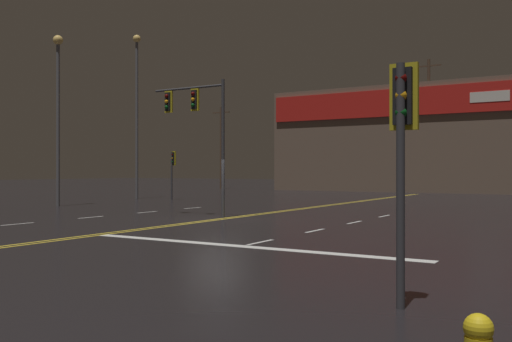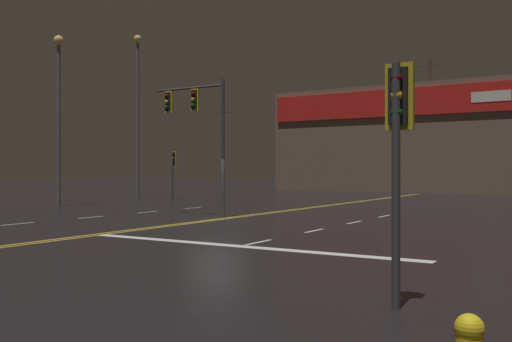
# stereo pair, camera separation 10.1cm
# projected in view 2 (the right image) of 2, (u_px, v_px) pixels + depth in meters

# --- Properties ---
(ground_plane) EXTENTS (200.00, 200.00, 0.00)m
(ground_plane) POSITION_uv_depth(u_px,v_px,m) (216.00, 220.00, 23.36)
(ground_plane) COLOR black
(road_markings) EXTENTS (15.80, 60.00, 0.01)m
(road_markings) POSITION_uv_depth(u_px,v_px,m) (219.00, 223.00, 21.67)
(road_markings) COLOR gold
(road_markings) RESTS_ON ground
(traffic_signal_median) EXTENTS (3.83, 0.36, 5.95)m
(traffic_signal_median) POSITION_uv_depth(u_px,v_px,m) (195.00, 114.00, 25.24)
(traffic_signal_median) COLOR #38383D
(traffic_signal_median) RESTS_ON ground
(traffic_signal_corner_northwest) EXTENTS (0.42, 0.36, 3.38)m
(traffic_signal_corner_northwest) POSITION_uv_depth(u_px,v_px,m) (173.00, 164.00, 39.57)
(traffic_signal_corner_northwest) COLOR #38383D
(traffic_signal_corner_northwest) RESTS_ON ground
(traffic_signal_corner_southeast) EXTENTS (0.42, 0.36, 3.60)m
(traffic_signal_corner_southeast) POSITION_uv_depth(u_px,v_px,m) (398.00, 127.00, 8.37)
(traffic_signal_corner_southeast) COLOR #38383D
(traffic_signal_corner_southeast) RESTS_ON ground
(streetlight_near_right) EXTENTS (0.56, 0.56, 9.73)m
(streetlight_near_right) POSITION_uv_depth(u_px,v_px,m) (59.00, 98.00, 32.42)
(streetlight_near_right) COLOR #59595E
(streetlight_near_right) RESTS_ON ground
(streetlight_far_left) EXTENTS (0.56, 0.56, 11.83)m
(streetlight_far_left) POSITION_uv_depth(u_px,v_px,m) (138.00, 97.00, 41.14)
(streetlight_far_left) COLOR #59595E
(streetlight_far_left) RESTS_ON ground
(building_backdrop) EXTENTS (31.33, 10.23, 10.12)m
(building_backdrop) POSITION_uv_depth(u_px,v_px,m) (440.00, 139.00, 55.71)
(building_backdrop) COLOR brown
(building_backdrop) RESTS_ON ground
(utility_pole_row) EXTENTS (45.45, 0.26, 12.11)m
(utility_pole_row) POSITION_uv_depth(u_px,v_px,m) (439.00, 129.00, 51.02)
(utility_pole_row) COLOR #4C3828
(utility_pole_row) RESTS_ON ground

